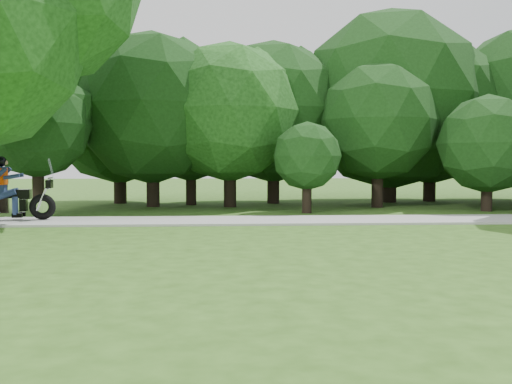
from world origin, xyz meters
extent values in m
cube|color=gray|center=(0.00, 8.00, 0.03)|extent=(60.00, 2.20, 0.06)
cylinder|color=black|center=(-3.93, 13.15, 0.90)|extent=(0.46, 0.46, 1.80)
sphere|color=#173E11|center=(-3.93, 13.15, 3.46)|extent=(5.11, 5.11, 5.11)
cylinder|color=black|center=(-8.27, 15.26, 0.90)|extent=(0.50, 0.50, 1.80)
sphere|color=black|center=(-8.27, 15.26, 3.72)|extent=(5.92, 5.92, 5.92)
cylinder|color=black|center=(1.40, 12.65, 0.86)|extent=(0.41, 0.41, 1.72)
sphere|color=black|center=(1.40, 12.65, 3.11)|extent=(4.29, 4.29, 4.29)
cylinder|color=black|center=(-2.18, 14.94, 0.90)|extent=(0.48, 0.48, 1.80)
sphere|color=black|center=(-2.18, 14.94, 3.63)|extent=(5.63, 5.63, 5.63)
cylinder|color=black|center=(-6.75, 13.47, 0.90)|extent=(0.48, 0.48, 1.80)
sphere|color=black|center=(-6.75, 13.47, 3.62)|extent=(5.61, 5.61, 5.61)
cylinder|color=black|center=(2.61, 15.25, 0.90)|extent=(0.57, 0.57, 1.80)
sphere|color=black|center=(2.61, 15.25, 4.18)|extent=(7.33, 7.33, 7.33)
cylinder|color=black|center=(-1.48, 10.54, 0.56)|extent=(0.31, 0.31, 1.12)
sphere|color=black|center=(-1.48, 10.54, 1.84)|extent=(2.22, 2.22, 2.22)
cylinder|color=black|center=(-5.41, 14.27, 0.79)|extent=(0.40, 0.40, 1.58)
sphere|color=black|center=(-5.41, 14.27, 2.85)|extent=(3.91, 3.91, 3.91)
cylinder|color=black|center=(4.46, 15.73, 0.90)|extent=(0.51, 0.51, 1.80)
sphere|color=black|center=(4.46, 15.73, 3.82)|extent=(6.21, 6.21, 6.21)
cylinder|color=black|center=(4.62, 10.88, 0.59)|extent=(0.37, 0.37, 1.18)
sphere|color=black|center=(4.62, 10.88, 2.25)|extent=(3.31, 3.31, 3.31)
cylinder|color=black|center=(-10.14, 11.10, 0.86)|extent=(0.37, 0.37, 1.72)
sphere|color=black|center=(-10.14, 11.10, 2.84)|extent=(3.44, 3.44, 3.44)
torus|color=black|center=(-9.14, 8.28, 0.41)|extent=(0.73, 0.28, 0.71)
cube|color=black|center=(-10.11, 8.17, 0.46)|extent=(1.15, 0.36, 0.32)
cube|color=silver|center=(-9.95, 8.19, 0.46)|extent=(0.52, 0.39, 0.40)
cube|color=black|center=(-9.70, 8.22, 0.77)|extent=(0.55, 0.36, 0.26)
cube|color=black|center=(-10.23, 8.16, 0.73)|extent=(0.56, 0.38, 0.10)
cylinder|color=silver|center=(-9.10, 8.28, 0.77)|extent=(0.40, 0.09, 0.91)
cylinder|color=silver|center=(-8.93, 8.30, 1.20)|extent=(0.11, 0.65, 0.04)
cube|color=#1A1E46|center=(-10.23, 8.16, 0.87)|extent=(0.34, 0.41, 0.24)
cube|color=#1A1E46|center=(-10.21, 8.16, 1.23)|extent=(0.31, 0.45, 0.57)
cube|color=#E84204|center=(-10.21, 8.16, 1.25)|extent=(0.34, 0.49, 0.44)
sphere|color=black|center=(-10.18, 8.17, 1.66)|extent=(0.28, 0.28, 0.28)
camera|label=1|loc=(-4.17, -7.65, 1.64)|focal=40.00mm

